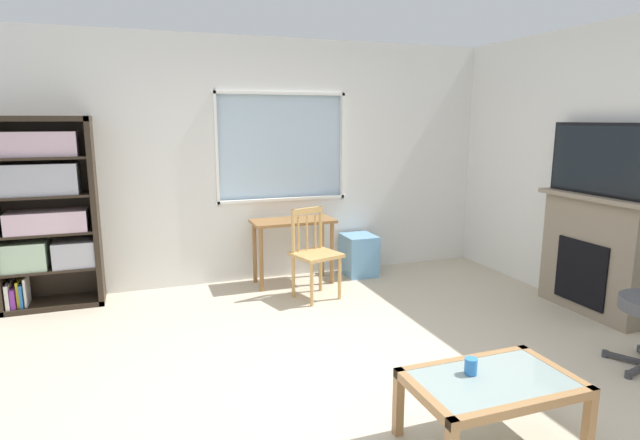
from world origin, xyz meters
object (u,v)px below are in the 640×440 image
at_px(bookshelf, 45,210).
at_px(sippy_cup, 471,366).
at_px(fireplace, 590,255).
at_px(wooden_chair, 314,253).
at_px(plastic_drawer_unit, 359,255).
at_px(desk_under_window, 293,232).
at_px(tv, 599,159).
at_px(coffee_table, 492,389).

xyz_separation_m(bookshelf, sippy_cup, (2.48, -3.15, -0.49)).
bearing_deg(fireplace, wooden_chair, 150.91).
height_order(wooden_chair, plastic_drawer_unit, wooden_chair).
bearing_deg(sippy_cup, fireplace, 30.18).
height_order(wooden_chair, sippy_cup, wooden_chair).
bearing_deg(sippy_cup, desk_under_window, 91.85).
height_order(bookshelf, plastic_drawer_unit, bookshelf).
relative_size(wooden_chair, fireplace, 0.81).
height_order(desk_under_window, tv, tv).
bearing_deg(coffee_table, wooden_chair, 92.55).
bearing_deg(coffee_table, tv, 32.98).
relative_size(bookshelf, wooden_chair, 2.00).
bearing_deg(desk_under_window, sippy_cup, -88.15).
bearing_deg(fireplace, tv, 180.00).
relative_size(bookshelf, coffee_table, 2.00).
xyz_separation_m(coffee_table, sippy_cup, (-0.08, 0.08, 0.11)).
xyz_separation_m(fireplace, sippy_cup, (-2.21, -1.28, -0.11)).
distance_m(tv, coffee_table, 2.74).
xyz_separation_m(desk_under_window, fireplace, (2.31, -1.76, -0.02)).
distance_m(bookshelf, desk_under_window, 2.42).
xyz_separation_m(tv, coffee_table, (-2.11, -1.37, -1.09)).
distance_m(wooden_chair, fireplace, 2.57).
bearing_deg(wooden_chair, fireplace, -29.09).
xyz_separation_m(plastic_drawer_unit, fireplace, (1.50, -1.81, 0.32)).
bearing_deg(desk_under_window, plastic_drawer_unit, 3.55).
bearing_deg(desk_under_window, bookshelf, 177.43).
distance_m(bookshelf, plastic_drawer_unit, 3.27).
relative_size(bookshelf, tv, 1.77).
height_order(tv, sippy_cup, tv).
distance_m(fireplace, sippy_cup, 2.56).
bearing_deg(sippy_cup, plastic_drawer_unit, 77.13).
bearing_deg(wooden_chair, plastic_drawer_unit, 37.36).
bearing_deg(wooden_chair, coffee_table, -87.45).
bearing_deg(plastic_drawer_unit, wooden_chair, -142.64).
relative_size(wooden_chair, coffee_table, 1.00).
distance_m(plastic_drawer_unit, sippy_cup, 3.18).
bearing_deg(fireplace, plastic_drawer_unit, 129.62).
bearing_deg(coffee_table, fireplace, 32.75).
relative_size(desk_under_window, wooden_chair, 0.98).
height_order(bookshelf, fireplace, bookshelf).
bearing_deg(plastic_drawer_unit, sippy_cup, -102.87).
bearing_deg(fireplace, coffee_table, -147.25).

